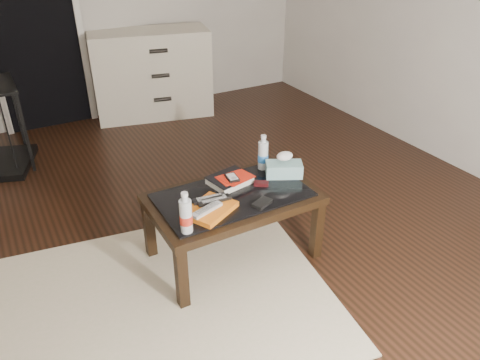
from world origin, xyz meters
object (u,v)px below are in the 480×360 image
object	(u,v)px
water_bottle_left	(186,212)
coffee_table	(233,203)
tissue_box	(284,169)
textbook	(230,180)
dresser	(152,74)
water_bottle_right	(263,152)

from	to	relation	value
water_bottle_left	coffee_table	bearing A→B (deg)	28.23
water_bottle_left	tissue_box	world-z (taller)	water_bottle_left
coffee_table	textbook	xyz separation A→B (m)	(0.05, 0.12, 0.09)
dresser	water_bottle_right	world-z (taller)	dresser
coffee_table	textbook	world-z (taller)	textbook
textbook	tissue_box	xyz separation A→B (m)	(0.35, -0.08, 0.02)
textbook	water_bottle_right	distance (m)	0.31
textbook	water_bottle_left	xyz separation A→B (m)	(-0.44, -0.33, 0.10)
water_bottle_left	water_bottle_right	distance (m)	0.83
textbook	tissue_box	distance (m)	0.36
coffee_table	dresser	distance (m)	2.61
textbook	water_bottle_left	bearing A→B (deg)	-153.86
water_bottle_left	water_bottle_right	bearing A→B (deg)	29.14
dresser	tissue_box	bearing A→B (deg)	-77.95
water_bottle_right	textbook	bearing A→B (deg)	-166.50
coffee_table	water_bottle_left	xyz separation A→B (m)	(-0.39, -0.21, 0.18)
water_bottle_right	dresser	bearing A→B (deg)	87.71
textbook	water_bottle_right	xyz separation A→B (m)	(0.28, 0.07, 0.10)
coffee_table	water_bottle_left	distance (m)	0.48
dresser	coffee_table	bearing A→B (deg)	-86.69
water_bottle_left	water_bottle_right	size ratio (longest dim) A/B	1.00
water_bottle_left	tissue_box	size ratio (longest dim) A/B	1.03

